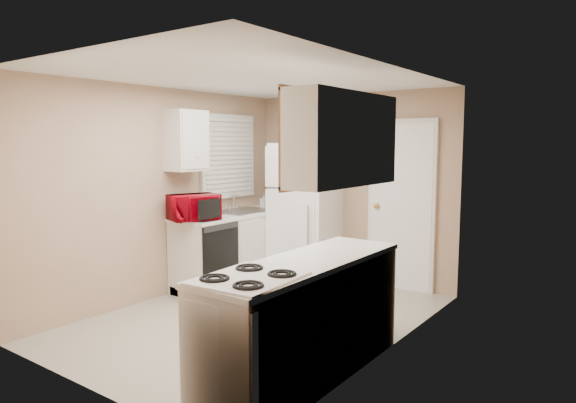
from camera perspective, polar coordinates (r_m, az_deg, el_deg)
The scene contains 19 objects.
floor at distance 5.36m, azimuth -3.22°, elevation -12.80°, with size 3.80×3.80×0.00m, color beige.
ceiling at distance 5.10m, azimuth -3.40°, elevation 13.56°, with size 3.80×3.80×0.00m, color white.
wall_left at distance 6.07m, azimuth -13.58°, elevation 0.92°, with size 3.80×3.80×0.00m, color tan.
wall_right at distance 4.35m, azimuth 11.11°, elevation -1.18°, with size 3.80×3.80×0.00m, color tan.
wall_back at distance 6.67m, azimuth 7.10°, elevation 1.53°, with size 2.80×2.80×0.00m, color tan.
wall_front at distance 3.83m, azimuth -21.63°, elevation -2.55°, with size 2.80×2.80×0.00m, color tan.
left_counter at distance 6.60m, azimuth -5.72°, elevation -5.09°, with size 0.60×1.80×0.90m, color silver.
dishwasher at distance 5.96m, azimuth -7.49°, elevation -5.97°, with size 0.03×0.58×0.72m, color black.
sink at distance 6.64m, azimuth -4.90°, elevation -1.42°, with size 0.54×0.74×0.16m, color gray.
microwave at distance 5.91m, azimuth -10.45°, elevation -0.63°, with size 0.30×0.53×0.35m, color #90000C.
soap_bottle at distance 7.01m, azimuth -2.69°, elevation 0.17°, with size 0.08×0.08×0.18m, color white.
window_blinds at distance 6.75m, azimuth -6.63°, elevation 5.00°, with size 0.10×0.98×1.08m, color silver.
upper_cabinet_left at distance 6.08m, azimuth -11.22°, elevation 6.64°, with size 0.30×0.45×0.70m, color silver.
refrigerator at distance 6.60m, azimuth 2.00°, elevation -1.21°, with size 0.73×0.71×1.77m, color white.
cabinet_over_fridge at distance 6.72m, azimuth 3.55°, elevation 8.44°, with size 0.70×0.30×0.40m, color silver.
interior_door at distance 6.34m, azimuth 12.44°, elevation -0.46°, with size 0.86×0.06×2.08m, color white.
right_counter at distance 3.99m, azimuth 1.85°, elevation -12.87°, with size 0.60×2.00×0.90m, color silver.
stove at distance 3.51m, azimuth -4.31°, elevation -16.30°, with size 0.55×0.68×0.83m, color white.
upper_cabinet_right at distance 3.94m, azimuth 6.21°, elevation 6.87°, with size 0.30×1.20×0.70m, color silver.
Camera 1 is at (3.21, -3.91, 1.77)m, focal length 32.00 mm.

